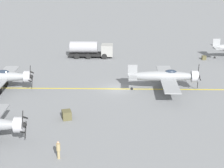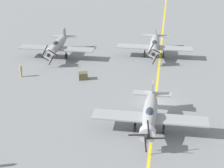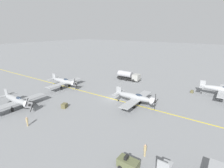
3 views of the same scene
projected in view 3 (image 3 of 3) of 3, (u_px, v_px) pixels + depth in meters
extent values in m
plane|color=slate|center=(113.00, 99.00, 43.36)|extent=(400.00, 400.00, 0.00)
cube|color=yellow|center=(113.00, 99.00, 43.36)|extent=(0.30, 160.00, 0.01)
cube|color=gray|center=(163.00, 168.00, 18.02)|extent=(0.14, 1.30, 1.60)
ellipsoid|color=#979A9C|center=(220.00, 89.00, 44.25)|extent=(1.50, 9.50, 1.42)
cube|color=#979A9C|center=(223.00, 91.00, 43.94)|extent=(12.00, 2.10, 0.16)
cube|color=#979A9C|center=(203.00, 86.00, 46.42)|extent=(4.40, 1.10, 0.12)
cube|color=#979A9C|center=(203.00, 83.00, 46.22)|extent=(0.14, 1.30, 1.60)
cylinder|color=black|center=(223.00, 92.00, 45.31)|extent=(0.14, 0.14, 1.26)
cylinder|color=black|center=(223.00, 94.00, 45.50)|extent=(0.22, 0.90, 0.90)
cylinder|color=black|center=(223.00, 95.00, 42.95)|extent=(0.14, 0.14, 1.26)
cylinder|color=black|center=(222.00, 97.00, 43.14)|extent=(0.22, 0.90, 0.90)
cylinder|color=black|center=(201.00, 93.00, 47.06)|extent=(0.12, 0.36, 0.36)
ellipsoid|color=gray|center=(63.00, 81.00, 51.20)|extent=(1.50, 9.50, 1.42)
cylinder|color=#B7B7BC|center=(74.00, 84.00, 48.79)|extent=(1.58, 0.90, 1.58)
ellipsoid|color=#232D3D|center=(66.00, 80.00, 50.41)|extent=(0.80, 1.70, 0.76)
cube|color=gray|center=(65.00, 83.00, 50.89)|extent=(12.00, 2.10, 0.16)
cube|color=gray|center=(54.00, 78.00, 53.37)|extent=(4.40, 1.10, 0.12)
cube|color=gray|center=(54.00, 76.00, 53.17)|extent=(0.14, 1.30, 1.60)
sphere|color=black|center=(75.00, 84.00, 48.52)|extent=(0.56, 0.56, 0.56)
cube|color=black|center=(76.00, 86.00, 49.04)|extent=(0.85, 0.06, 1.65)
cube|color=black|center=(73.00, 86.00, 48.00)|extent=(1.65, 0.06, 0.85)
cube|color=black|center=(74.00, 81.00, 47.99)|extent=(0.85, 0.06, 1.65)
cube|color=black|center=(77.00, 82.00, 49.03)|extent=(1.65, 0.06, 0.85)
cylinder|color=black|center=(69.00, 83.00, 52.25)|extent=(0.14, 0.14, 1.26)
cylinder|color=black|center=(69.00, 85.00, 52.44)|extent=(0.22, 0.90, 0.90)
cylinder|color=black|center=(61.00, 86.00, 49.90)|extent=(0.14, 0.14, 1.26)
cylinder|color=black|center=(61.00, 88.00, 50.09)|extent=(0.22, 0.90, 0.90)
cylinder|color=black|center=(55.00, 85.00, 54.01)|extent=(0.12, 0.36, 0.36)
ellipsoid|color=gray|center=(16.00, 100.00, 37.67)|extent=(1.50, 9.50, 1.42)
cylinder|color=#B7B7BC|center=(28.00, 104.00, 35.26)|extent=(1.58, 0.90, 1.58)
ellipsoid|color=#232D3D|center=(19.00, 98.00, 36.88)|extent=(0.80, 1.70, 0.76)
cube|color=gray|center=(18.00, 102.00, 37.36)|extent=(12.00, 2.10, 0.16)
cube|color=gray|center=(7.00, 95.00, 39.84)|extent=(4.40, 1.10, 0.12)
cube|color=gray|center=(6.00, 92.00, 39.64)|extent=(0.14, 1.30, 1.60)
sphere|color=black|center=(29.00, 105.00, 34.99)|extent=(0.56, 0.56, 0.56)
cube|color=black|center=(32.00, 108.00, 35.56)|extent=(0.98, 0.06, 1.60)
cube|color=black|center=(26.00, 108.00, 34.52)|extent=(1.60, 0.06, 0.98)
cube|color=black|center=(27.00, 102.00, 34.43)|extent=(0.98, 0.06, 1.60)
cube|color=black|center=(32.00, 102.00, 35.46)|extent=(1.60, 0.06, 0.98)
cylinder|color=black|center=(26.00, 102.00, 38.73)|extent=(0.14, 0.14, 1.26)
cylinder|color=black|center=(26.00, 105.00, 38.92)|extent=(0.22, 0.90, 0.90)
cylinder|color=black|center=(12.00, 107.00, 36.37)|extent=(0.14, 0.14, 1.26)
cylinder|color=black|center=(12.00, 110.00, 36.56)|extent=(0.22, 0.90, 0.90)
cylinder|color=black|center=(8.00, 103.00, 40.48)|extent=(0.12, 0.36, 0.36)
ellipsoid|color=gray|center=(134.00, 97.00, 39.26)|extent=(1.50, 9.50, 1.42)
cylinder|color=#B7B7BC|center=(153.00, 101.00, 36.85)|extent=(1.58, 0.90, 1.58)
ellipsoid|color=#232D3D|center=(139.00, 95.00, 38.47)|extent=(0.80, 1.70, 0.76)
cube|color=gray|center=(137.00, 99.00, 38.95)|extent=(12.00, 2.10, 0.16)
cube|color=gray|center=(119.00, 93.00, 41.43)|extent=(4.40, 1.10, 0.12)
cube|color=gray|center=(119.00, 90.00, 41.23)|extent=(0.14, 1.30, 1.60)
sphere|color=black|center=(155.00, 102.00, 36.58)|extent=(0.56, 0.56, 0.56)
cube|color=black|center=(156.00, 98.00, 36.40)|extent=(0.33, 0.06, 1.75)
cube|color=black|center=(157.00, 101.00, 37.29)|extent=(1.75, 0.06, 0.33)
cube|color=black|center=(155.00, 106.00, 36.77)|extent=(0.33, 0.06, 1.75)
cube|color=black|center=(154.00, 103.00, 35.87)|extent=(1.75, 0.06, 0.33)
cylinder|color=black|center=(140.00, 99.00, 40.32)|extent=(0.14, 0.14, 1.26)
cylinder|color=black|center=(140.00, 102.00, 40.51)|extent=(0.22, 0.90, 0.90)
cylinder|color=black|center=(134.00, 104.00, 37.96)|extent=(0.14, 0.14, 1.26)
cylinder|color=black|center=(134.00, 106.00, 38.15)|extent=(0.22, 0.90, 0.90)
cylinder|color=black|center=(118.00, 100.00, 42.07)|extent=(0.12, 0.36, 0.36)
cube|color=black|center=(128.00, 78.00, 59.32)|extent=(2.25, 8.00, 0.40)
cube|color=#999993|center=(136.00, 77.00, 57.48)|extent=(2.50, 2.08, 2.00)
cylinder|color=#9E9EA3|center=(125.00, 74.00, 59.65)|extent=(2.10, 4.96, 2.10)
cylinder|color=black|center=(137.00, 79.00, 58.95)|extent=(0.30, 1.00, 1.00)
cylinder|color=black|center=(133.00, 81.00, 57.08)|extent=(0.30, 1.00, 1.00)
cylinder|color=black|center=(129.00, 78.00, 60.51)|extent=(0.30, 1.00, 1.00)
cylinder|color=black|center=(126.00, 79.00, 58.64)|extent=(0.30, 1.00, 1.00)
cylinder|color=black|center=(124.00, 77.00, 61.63)|extent=(0.30, 1.00, 1.00)
cylinder|color=black|center=(120.00, 78.00, 59.77)|extent=(0.30, 1.00, 1.00)
cube|color=#515638|center=(128.00, 163.00, 21.47)|extent=(1.40, 2.60, 1.10)
cube|color=black|center=(126.00, 157.00, 21.37)|extent=(0.70, 0.36, 0.44)
cylinder|color=black|center=(136.00, 166.00, 21.77)|extent=(0.20, 0.60, 0.60)
cylinder|color=black|center=(126.00, 161.00, 22.54)|extent=(0.20, 0.60, 0.60)
cylinder|color=black|center=(120.00, 168.00, 21.47)|extent=(0.20, 0.60, 0.60)
cylinder|color=tan|center=(27.00, 124.00, 31.16)|extent=(0.27, 0.27, 0.85)
cylinder|color=tan|center=(27.00, 120.00, 30.92)|extent=(0.39, 0.39, 0.71)
sphere|color=tan|center=(26.00, 118.00, 30.78)|extent=(0.23, 0.23, 0.23)
cylinder|color=tan|center=(145.00, 153.00, 23.74)|extent=(0.28, 0.28, 0.88)
cylinder|color=tan|center=(145.00, 148.00, 23.50)|extent=(0.40, 0.40, 0.73)
sphere|color=tan|center=(145.00, 145.00, 23.35)|extent=(0.24, 0.24, 0.24)
cube|color=brown|center=(192.00, 92.00, 47.48)|extent=(0.85, 0.72, 0.70)
cube|color=brown|center=(64.00, 106.00, 38.35)|extent=(1.46, 1.32, 1.01)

